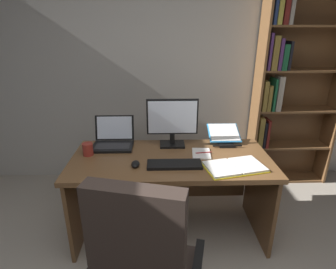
% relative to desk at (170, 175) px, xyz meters
% --- Properties ---
extents(wall_back, '(5.42, 0.12, 2.63)m').
position_rel_desk_xyz_m(wall_back, '(0.05, 1.06, 0.77)').
color(wall_back, '#B2ADA3').
rests_on(wall_back, ground).
extents(desk, '(1.64, 0.76, 0.75)m').
position_rel_desk_xyz_m(desk, '(0.00, 0.00, 0.00)').
color(desk, brown).
rests_on(desk, ground).
extents(bookshelf, '(0.92, 0.28, 2.21)m').
position_rel_desk_xyz_m(bookshelf, '(1.32, 0.85, 0.55)').
color(bookshelf, brown).
rests_on(bookshelf, ground).
extents(monitor, '(0.45, 0.16, 0.43)m').
position_rel_desk_xyz_m(monitor, '(0.02, 0.17, 0.42)').
color(monitor, black).
rests_on(monitor, desk).
extents(laptop, '(0.35, 0.31, 0.25)m').
position_rel_desk_xyz_m(laptop, '(-0.51, 0.18, 0.26)').
color(laptop, black).
rests_on(laptop, desk).
extents(keyboard, '(0.42, 0.15, 0.02)m').
position_rel_desk_xyz_m(keyboard, '(0.02, -0.23, 0.22)').
color(keyboard, black).
rests_on(keyboard, desk).
extents(computer_mouse, '(0.06, 0.10, 0.04)m').
position_rel_desk_xyz_m(computer_mouse, '(-0.28, -0.23, 0.23)').
color(computer_mouse, black).
rests_on(computer_mouse, desk).
extents(reading_stand_with_book, '(0.29, 0.30, 0.13)m').
position_rel_desk_xyz_m(reading_stand_with_book, '(0.51, 0.25, 0.27)').
color(reading_stand_with_book, black).
rests_on(reading_stand_with_book, desk).
extents(open_binder, '(0.49, 0.36, 0.02)m').
position_rel_desk_xyz_m(open_binder, '(0.48, -0.28, 0.22)').
color(open_binder, yellow).
rests_on(open_binder, desk).
extents(notepad, '(0.17, 0.22, 0.01)m').
position_rel_desk_xyz_m(notepad, '(0.26, -0.02, 0.21)').
color(notepad, white).
rests_on(notepad, desk).
extents(pen, '(0.14, 0.03, 0.01)m').
position_rel_desk_xyz_m(pen, '(0.28, -0.02, 0.22)').
color(pen, maroon).
rests_on(pen, notepad).
extents(coffee_mug, '(0.09, 0.09, 0.10)m').
position_rel_desk_xyz_m(coffee_mug, '(-0.69, -0.01, 0.26)').
color(coffee_mug, maroon).
rests_on(coffee_mug, desk).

